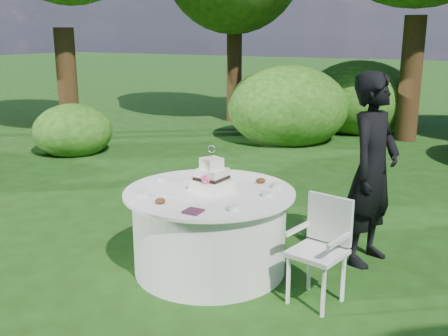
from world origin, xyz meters
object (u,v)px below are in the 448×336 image
Objects in this scene: napkins at (193,211)px; chair at (322,241)px; cake at (212,178)px; guest at (373,170)px; table at (210,230)px.

chair is (0.92, 0.50, -0.26)m from napkins.
cake reaches higher than chair.
guest reaches higher than napkins.
guest is at bearing 34.95° from table.
chair is at bearing -5.27° from cake.
napkins reaches higher than table.
chair reaches higher than napkins.
cake is (-1.25, -0.86, -0.03)m from guest.
guest is 2.08× the size of chair.
guest reaches higher than cake.
napkins is 1.82m from guest.
cake is at bearing 64.76° from table.
guest is 1.52m from cake.
cake reaches higher than napkins.
napkins is at bearing -72.90° from table.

